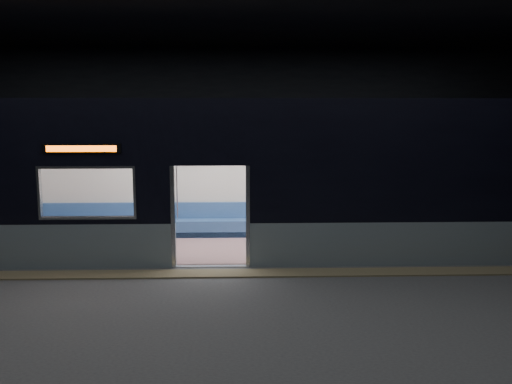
{
  "coord_description": "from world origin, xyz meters",
  "views": [
    {
      "loc": [
        0.57,
        -9.5,
        3.12
      ],
      "look_at": [
        0.94,
        2.3,
        1.33
      ],
      "focal_mm": 38.0,
      "sensor_mm": 36.0,
      "label": 1
    }
  ],
  "objects": [
    {
      "name": "station_envelope",
      "position": [
        0.0,
        0.0,
        3.66
      ],
      "size": [
        24.0,
        14.0,
        5.0
      ],
      "color": "black",
      "rests_on": "station_floor"
    },
    {
      "name": "transit_map",
      "position": [
        3.66,
        3.85,
        1.49
      ],
      "size": [
        1.04,
        0.03,
        0.68
      ],
      "primitive_type": "cube",
      "color": "white",
      "rests_on": "metro_car"
    },
    {
      "name": "station_floor",
      "position": [
        0.0,
        0.0,
        -0.01
      ],
      "size": [
        24.0,
        14.0,
        0.01
      ],
      "primitive_type": "cube",
      "color": "#47494C",
      "rests_on": "ground"
    },
    {
      "name": "tactile_strip",
      "position": [
        0.0,
        0.55,
        0.01
      ],
      "size": [
        22.8,
        0.5,
        0.03
      ],
      "primitive_type": "cube",
      "color": "#8C7F59",
      "rests_on": "station_floor"
    },
    {
      "name": "metro_car",
      "position": [
        -0.0,
        2.54,
        1.85
      ],
      "size": [
        18.0,
        3.04,
        3.35
      ],
      "color": "gray",
      "rests_on": "station_floor"
    },
    {
      "name": "passenger",
      "position": [
        4.37,
        3.55,
        0.85
      ],
      "size": [
        0.45,
        0.77,
        1.49
      ],
      "rotation": [
        0.0,
        0.0,
        -0.05
      ],
      "color": "black",
      "rests_on": "metro_car"
    },
    {
      "name": "handbag",
      "position": [
        4.37,
        3.29,
        0.71
      ],
      "size": [
        0.39,
        0.36,
        0.17
      ],
      "primitive_type": "cube",
      "rotation": [
        0.0,
        0.0,
        0.24
      ],
      "color": "black",
      "rests_on": "passenger"
    }
  ]
}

